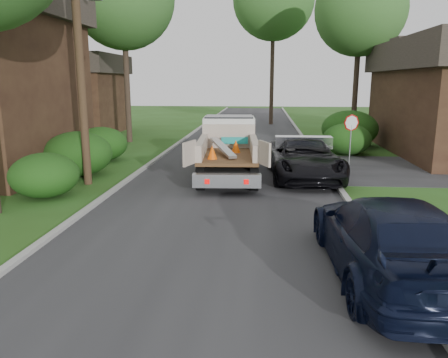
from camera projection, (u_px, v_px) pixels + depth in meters
The scene contains 16 objects.
ground at pixel (214, 231), 11.68m from camera, with size 120.00×120.00×0.00m, color #294C15.
road at pixel (237, 163), 21.40m from camera, with size 8.00×90.00×0.02m, color #28282B.
curb_left at pixel (155, 160), 21.74m from camera, with size 0.20×90.00×0.12m, color #9E9E99.
curb_right at pixel (321, 163), 21.03m from camera, with size 0.20×90.00×0.12m, color #9E9E99.
stop_sign at pixel (351, 130), 19.59m from camera, with size 0.71×0.32×2.48m.
utility_pole at pixel (79, 46), 15.86m from camera, with size 2.42×1.25×10.00m.
house_left_far at pixel (71, 93), 33.55m from camera, with size 7.56×7.56×6.00m.
hedge_left_a at pixel (44, 175), 14.96m from camera, with size 2.34×2.34×1.53m, color #0F4211.
hedge_left_b at pixel (78, 154), 18.35m from camera, with size 2.86×2.86×1.87m, color #0F4211.
hedge_left_c at pixel (101, 144), 21.79m from camera, with size 2.60×2.60×1.70m, color #0F4211.
hedge_right_a at pixel (347, 139), 23.63m from camera, with size 2.60×2.60×1.70m, color #0F4211.
hedge_right_b at pixel (350, 129), 26.43m from camera, with size 3.38×3.38×2.21m, color #0F4211.
tree_right_far at pixel (360, 10), 28.62m from camera, with size 6.00×6.00×11.50m.
flatbed_truck at pixel (229, 144), 18.71m from camera, with size 3.00×6.46×2.39m.
black_pickup at pixel (304, 158), 17.91m from camera, with size 2.72×5.91×1.64m, color black.
navy_suv at pixel (389, 238), 8.74m from camera, with size 2.35×5.79×1.68m, color black.
Camera 1 is at (1.23, -11.03, 3.91)m, focal length 35.00 mm.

